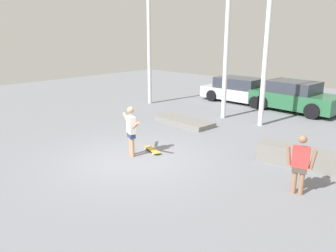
{
  "coord_description": "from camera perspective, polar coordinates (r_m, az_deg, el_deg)",
  "views": [
    {
      "loc": [
        6.94,
        -6.14,
        3.68
      ],
      "look_at": [
        -0.14,
        1.56,
        0.7
      ],
      "focal_mm": 35.0,
      "sensor_mm": 36.0,
      "label": 1
    }
  ],
  "objects": [
    {
      "name": "parked_car_silver",
      "position": [
        18.47,
        12.47,
        6.06
      ],
      "size": [
        4.33,
        1.92,
        1.33
      ],
      "rotation": [
        0.0,
        0.0,
        -0.01
      ],
      "color": "#B7BABF",
      "rests_on": "ground_plane"
    },
    {
      "name": "skateboarder",
      "position": [
        10.01,
        -6.44,
        -0.49
      ],
      "size": [
        1.27,
        0.57,
        1.56
      ],
      "rotation": [
        0.0,
        0.0,
        -0.38
      ],
      "color": "tan",
      "rests_on": "ground_plane"
    },
    {
      "name": "skateboard",
      "position": [
        10.56,
        -2.79,
        -4.14
      ],
      "size": [
        0.85,
        0.46,
        0.08
      ],
      "rotation": [
        0.0,
        0.0,
        -0.31
      ],
      "color": "gold",
      "rests_on": "ground_plane"
    },
    {
      "name": "canopy_support_left",
      "position": [
        15.9,
        2.82,
        15.83
      ],
      "size": [
        4.9,
        0.2,
        6.15
      ],
      "color": "silver",
      "rests_on": "ground_plane"
    },
    {
      "name": "canopy_support_right",
      "position": [
        12.74,
        26.71,
        14.21
      ],
      "size": [
        4.9,
        0.2,
        6.15
      ],
      "color": "silver",
      "rests_on": "ground_plane"
    },
    {
      "name": "manual_pad",
      "position": [
        13.81,
        2.77,
        0.84
      ],
      "size": [
        2.73,
        1.26,
        0.19
      ],
      "primitive_type": "cube",
      "rotation": [
        0.0,
        0.0,
        -0.08
      ],
      "color": "slate",
      "rests_on": "ground_plane"
    },
    {
      "name": "grind_box",
      "position": [
        10.05,
        23.6,
        -5.34
      ],
      "size": [
        2.96,
        0.99,
        0.54
      ],
      "primitive_type": "cube",
      "rotation": [
        0.0,
        0.0,
        0.14
      ],
      "color": "slate",
      "rests_on": "ground_plane"
    },
    {
      "name": "parked_car_green",
      "position": [
        17.06,
        21.15,
        4.79
      ],
      "size": [
        4.21,
        2.25,
        1.45
      ],
      "rotation": [
        0.0,
        0.0,
        -0.07
      ],
      "color": "#28603D",
      "rests_on": "ground_plane"
    },
    {
      "name": "ground_plane",
      "position": [
        9.97,
        -5.49,
        -5.84
      ],
      "size": [
        36.0,
        36.0,
        0.0
      ],
      "primitive_type": "plane",
      "color": "slate"
    },
    {
      "name": "bystander",
      "position": [
        8.21,
        22.02,
        -5.93
      ],
      "size": [
        0.68,
        0.28,
        1.46
      ],
      "rotation": [
        0.0,
        0.0,
        3.41
      ],
      "color": "#8C664C",
      "rests_on": "ground_plane"
    }
  ]
}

